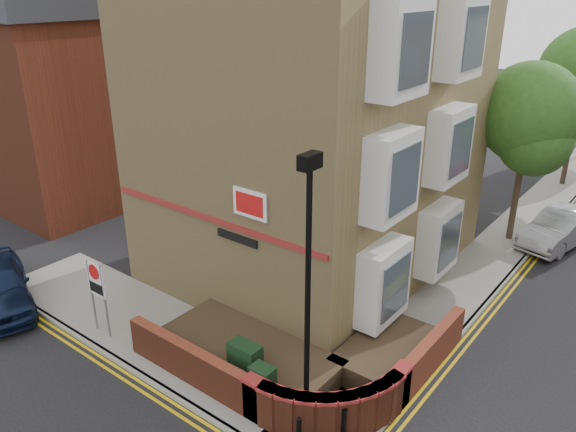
# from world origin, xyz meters

# --- Properties ---
(ground) EXTENTS (120.00, 120.00, 0.00)m
(ground) POSITION_xyz_m (0.00, 0.00, 0.00)
(ground) COLOR black
(ground) RESTS_ON ground
(pavement_corner) EXTENTS (13.00, 3.00, 0.12)m
(pavement_corner) POSITION_xyz_m (-3.50, 1.50, 0.06)
(pavement_corner) COLOR gray
(pavement_corner) RESTS_ON ground
(pavement_main) EXTENTS (2.00, 32.00, 0.12)m
(pavement_main) POSITION_xyz_m (2.00, 16.00, 0.06)
(pavement_main) COLOR gray
(pavement_main) RESTS_ON ground
(kerb_side) EXTENTS (13.00, 0.15, 0.12)m
(kerb_side) POSITION_xyz_m (-3.50, 0.00, 0.06)
(kerb_side) COLOR gray
(kerb_side) RESTS_ON ground
(kerb_main_near) EXTENTS (0.15, 32.00, 0.12)m
(kerb_main_near) POSITION_xyz_m (3.00, 16.00, 0.06)
(kerb_main_near) COLOR gray
(kerb_main_near) RESTS_ON ground
(yellow_lines_side) EXTENTS (13.00, 0.28, 0.01)m
(yellow_lines_side) POSITION_xyz_m (-3.50, -0.25, 0.01)
(yellow_lines_side) COLOR gold
(yellow_lines_side) RESTS_ON ground
(yellow_lines_main) EXTENTS (0.28, 32.00, 0.01)m
(yellow_lines_main) POSITION_xyz_m (3.25, 16.00, 0.01)
(yellow_lines_main) COLOR gold
(yellow_lines_main) RESTS_ON ground
(corner_building) EXTENTS (8.95, 10.40, 13.60)m
(corner_building) POSITION_xyz_m (-2.84, 8.00, 6.23)
(corner_building) COLOR tan
(corner_building) RESTS_ON ground
(garden_wall) EXTENTS (6.80, 6.00, 1.20)m
(garden_wall) POSITION_xyz_m (0.00, 2.50, 0.00)
(garden_wall) COLOR brown
(garden_wall) RESTS_ON ground
(lamppost) EXTENTS (0.25, 0.50, 6.30)m
(lamppost) POSITION_xyz_m (1.60, 1.20, 3.34)
(lamppost) COLOR black
(lamppost) RESTS_ON pavement_corner
(utility_cabinet_large) EXTENTS (0.80, 0.45, 1.20)m
(utility_cabinet_large) POSITION_xyz_m (-0.30, 1.30, 0.72)
(utility_cabinet_large) COLOR black
(utility_cabinet_large) RESTS_ON pavement_corner
(utility_cabinet_small) EXTENTS (0.55, 0.40, 1.10)m
(utility_cabinet_small) POSITION_xyz_m (0.50, 1.00, 0.67)
(utility_cabinet_small) COLOR black
(utility_cabinet_small) RESTS_ON pavement_corner
(bollard_far) EXTENTS (0.11, 0.11, 0.90)m
(bollard_far) POSITION_xyz_m (2.60, 1.20, 0.57)
(bollard_far) COLOR black
(bollard_far) RESTS_ON pavement_corner
(zone_sign) EXTENTS (0.72, 0.07, 2.20)m
(zone_sign) POSITION_xyz_m (-5.00, 0.50, 1.64)
(zone_sign) COLOR slate
(zone_sign) RESTS_ON pavement_corner
(side_building) EXTENTS (6.40, 10.40, 9.00)m
(side_building) POSITION_xyz_m (-15.00, 8.00, 4.55)
(side_building) COLOR brown
(side_building) RESTS_ON ground
(tree_near) EXTENTS (3.64, 3.65, 6.70)m
(tree_near) POSITION_xyz_m (2.00, 14.05, 4.70)
(tree_near) COLOR #382B1E
(tree_near) RESTS_ON pavement_main
(silver_car_near) EXTENTS (2.34, 4.37, 1.37)m
(silver_car_near) POSITION_xyz_m (3.60, 14.80, 0.68)
(silver_car_near) COLOR #98999F
(silver_car_near) RESTS_ON ground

